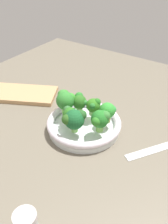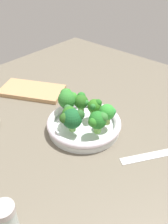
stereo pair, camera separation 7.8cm
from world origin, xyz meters
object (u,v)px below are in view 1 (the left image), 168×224
Objects in this scene: broccoli_floret_4 at (93,105)px; cutting_board at (24,94)px; bowl at (84,125)px; broccoli_floret_2 at (80,102)px; broccoli_floret_5 at (108,111)px; broccoli_floret_1 at (66,99)px; broccoli_floret_0 at (70,114)px; broccoli_floret_3 at (100,119)px; broccoli_floret_6 at (74,119)px.

broccoli_floret_4 is 0.24× the size of cutting_board.
bowl is at bearing -101.00° from broccoli_floret_4.
broccoli_floret_2 is 0.96× the size of broccoli_floret_5.
broccoli_floret_4 is at bearing 23.25° from broccoli_floret_1.
broccoli_floret_3 reaches higher than broccoli_floret_0.
broccoli_floret_0 is at bearing -79.04° from broccoli_floret_2.
broccoli_floret_3 reaches higher than cutting_board.
broccoli_floret_3 is 1.17× the size of broccoli_floret_4.
broccoli_floret_4 is (0.81, 4.19, 5.43)cm from bowl.
cutting_board is at bearing 162.33° from broccoli_floret_6.
broccoli_floret_5 is (-0.51, 5.33, -0.27)cm from broccoli_floret_3.
broccoli_floret_5 is at bearing -0.90° from cutting_board.
bowl is at bearing 96.56° from broccoli_floret_6.
broccoli_floret_5 is (9.01, 7.23, 0.64)cm from broccoli_floret_0.
broccoli_floret_4 is (4.65, 1.12, -0.36)cm from broccoli_floret_2.
broccoli_floret_2 is at bearing 100.96° from broccoli_floret_0.
broccoli_floret_5 reaches higher than bowl.
broccoli_floret_3 is at bearing -84.53° from broccoli_floret_5.
broccoli_floret_5 is at bearing 2.27° from broccoli_floret_2.
broccoli_floret_6 is at bearing -120.77° from broccoli_floret_5.
broccoli_floret_6 reaches higher than broccoli_floret_0.
broccoli_floret_3 reaches higher than broccoli_floret_4.
broccoli_floret_3 is at bearing 34.86° from broccoli_floret_6.
bowl is at bearing 165.24° from broccoli_floret_3.
broccoli_floret_0 is 8.61cm from broccoli_floret_4.
broccoli_floret_5 is 38.85cm from cutting_board.
cutting_board is (-24.08, 3.50, -7.85)cm from broccoli_floret_1.
broccoli_floret_1 is 9.20cm from broccoli_floret_4.
bowl is 9.60cm from broccoli_floret_3.
broccoli_floret_5 reaches higher than broccoli_floret_0.
broccoli_floret_6 is (-0.10, -10.42, 0.87)cm from broccoli_floret_4.
broccoli_floret_3 is at bearing -44.25° from broccoli_floret_4.
broccoli_floret_5 is (14.07, 2.90, -0.59)cm from broccoli_floret_1.
broccoli_floret_6 reaches higher than bowl.
broccoli_floret_3 is 39.84cm from cutting_board.
broccoli_floret_2 is at bearing -166.48° from broccoli_floret_4.
bowl is at bearing -151.83° from broccoli_floret_5.
bowl is 3.72× the size of broccoli_floret_2.
broccoli_floret_4 is (-6.20, 6.04, -0.86)cm from broccoli_floret_3.
broccoli_floret_2 is 0.89× the size of broccoli_floret_6.
bowl is at bearing -4.43° from broccoli_floret_1.
broccoli_floret_2 reaches higher than bowl.
broccoli_floret_1 is at bearing -8.26° from cutting_board.
cutting_board is (-32.37, 10.32, -7.55)cm from broccoli_floret_6.
broccoli_floret_0 is at bearing -40.59° from broccoli_floret_1.
broccoli_floret_2 is at bearing 116.05° from broccoli_floret_6.
broccoli_floret_2 is 28.72cm from cutting_board.
broccoli_floret_4 is at bearing 135.75° from broccoli_floret_3.
broccoli_floret_5 reaches higher than broccoli_floret_4.
cutting_board is (-32.47, -0.11, -6.67)cm from broccoli_floret_4.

